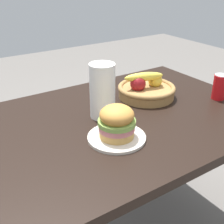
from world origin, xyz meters
The scene contains 6 objects.
dining_table centered at (0.00, 0.00, 0.65)m, with size 1.40×0.90×0.75m.
plate centered at (-0.08, -0.15, 0.76)m, with size 0.23×0.23×0.01m, color silver.
sandwich centered at (-0.08, -0.15, 0.83)m, with size 0.14×0.14×0.13m.
soda_can centered at (0.57, -0.11, 0.81)m, with size 0.07×0.07×0.13m.
fruit_basket centered at (0.28, 0.11, 0.79)m, with size 0.29×0.29×0.13m.
paper_towel_roll centered at (-0.02, 0.05, 0.87)m, with size 0.11×0.11×0.24m, color white.
Camera 1 is at (-0.63, -0.95, 1.35)m, focal length 47.36 mm.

